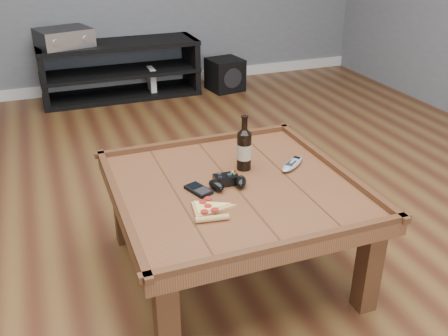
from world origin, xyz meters
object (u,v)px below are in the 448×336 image
object	(u,v)px
pizza_slice	(209,209)
remote_control	(292,164)
smartphone	(199,190)
media_console	(120,70)
subwoofer	(225,75)
coffee_table	(234,197)
av_receiver	(64,37)
game_controller	(228,181)
beer_bottle	(244,148)
game_console	(152,83)

from	to	relation	value
pizza_slice	remote_control	size ratio (longest dim) A/B	1.38
pizza_slice	smartphone	size ratio (longest dim) A/B	1.84
media_console	subwoofer	world-z (taller)	media_console
coffee_table	av_receiver	xyz separation A→B (m)	(-0.45, 2.74, 0.18)
coffee_table	media_console	world-z (taller)	media_console
pizza_slice	smartphone	world-z (taller)	pizza_slice
media_console	smartphone	xyz separation A→B (m)	(-0.16, -2.75, 0.21)
media_console	pizza_slice	size ratio (longest dim) A/B	5.65
smartphone	remote_control	size ratio (longest dim) A/B	0.75
coffee_table	game_controller	distance (m)	0.09
av_receiver	beer_bottle	bearing A→B (deg)	-93.98
game_controller	smartphone	distance (m)	0.13
coffee_table	remote_control	distance (m)	0.33
game_controller	smartphone	bearing A→B (deg)	-177.18
game_controller	game_console	xyz separation A→B (m)	(0.30, 2.71, -0.36)
pizza_slice	coffee_table	bearing A→B (deg)	52.26
smartphone	game_console	world-z (taller)	smartphone
coffee_table	beer_bottle	xyz separation A→B (m)	(0.10, 0.13, 0.16)
coffee_table	media_console	xyz separation A→B (m)	(0.00, 2.75, -0.15)
pizza_slice	remote_control	bearing A→B (deg)	34.20
pizza_slice	beer_bottle	bearing A→B (deg)	55.70
pizza_slice	game_console	xyz separation A→B (m)	(0.44, 2.87, -0.34)
media_console	pizza_slice	distance (m)	2.93
game_controller	game_console	bearing A→B (deg)	87.62
remote_control	subwoofer	world-z (taller)	remote_control
beer_bottle	smartphone	xyz separation A→B (m)	(-0.26, -0.13, -0.09)
beer_bottle	media_console	bearing A→B (deg)	92.19
beer_bottle	game_console	bearing A→B (deg)	86.22
smartphone	av_receiver	size ratio (longest dim) A/B	0.27
media_console	game_console	distance (m)	0.30
pizza_slice	game_console	world-z (taller)	pizza_slice
beer_bottle	subwoofer	xyz separation A→B (m)	(0.86, 2.47, -0.40)
smartphone	remote_control	xyz separation A→B (m)	(0.47, 0.07, 0.01)
beer_bottle	game_controller	size ratio (longest dim) A/B	1.39
coffee_table	av_receiver	distance (m)	2.79
smartphone	subwoofer	xyz separation A→B (m)	(1.12, 2.60, -0.31)
smartphone	av_receiver	bearing A→B (deg)	75.75
pizza_slice	subwoofer	world-z (taller)	pizza_slice
pizza_slice	smartphone	distance (m)	0.17
av_receiver	smartphone	bearing A→B (deg)	-99.78
subwoofer	media_console	bearing A→B (deg)	163.01
coffee_table	game_controller	world-z (taller)	game_controller
pizza_slice	subwoofer	xyz separation A→B (m)	(1.13, 2.77, -0.31)
remote_control	pizza_slice	bearing A→B (deg)	-102.74
smartphone	game_console	distance (m)	2.76
media_console	remote_control	world-z (taller)	media_console
media_console	remote_control	distance (m)	2.71
pizza_slice	av_receiver	distance (m)	2.92
coffee_table	smartphone	bearing A→B (deg)	179.71
game_controller	pizza_slice	size ratio (longest dim) A/B	0.74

